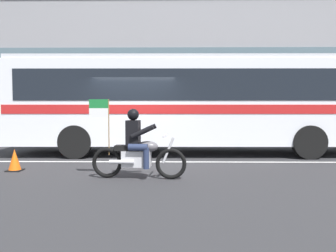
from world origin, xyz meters
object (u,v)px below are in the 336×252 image
(motorcycle_with_rider, at_px, (137,149))
(transit_bus, at_px, (196,99))
(fire_hydrant, at_px, (59,132))
(traffic_cone, at_px, (15,161))

(motorcycle_with_rider, bearing_deg, transit_bus, 68.74)
(motorcycle_with_rider, bearing_deg, fire_hydrant, 120.82)
(motorcycle_with_rider, xyz_separation_m, traffic_cone, (-3.18, 0.86, -0.41))
(transit_bus, xyz_separation_m, fire_hydrant, (-5.59, 2.64, -1.37))
(motorcycle_with_rider, relative_size, traffic_cone, 3.99)
(fire_hydrant, height_order, traffic_cone, fire_hydrant)
(transit_bus, height_order, motorcycle_with_rider, transit_bus)
(motorcycle_with_rider, relative_size, fire_hydrant, 2.92)
(traffic_cone, bearing_deg, fire_hydrant, 98.07)
(transit_bus, distance_m, fire_hydrant, 6.33)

